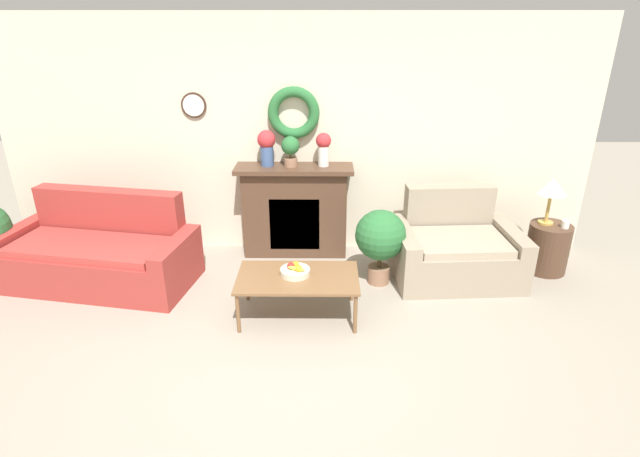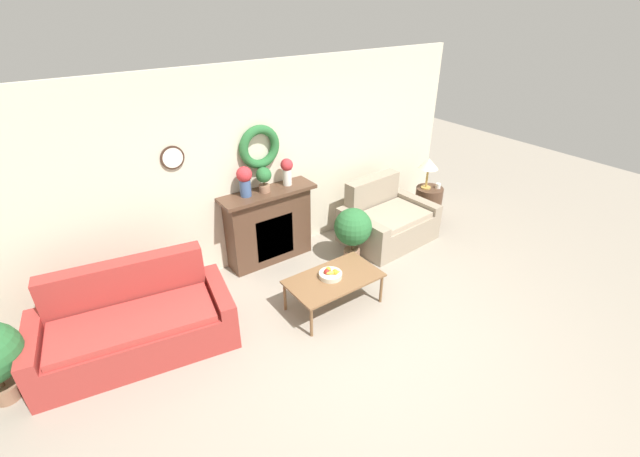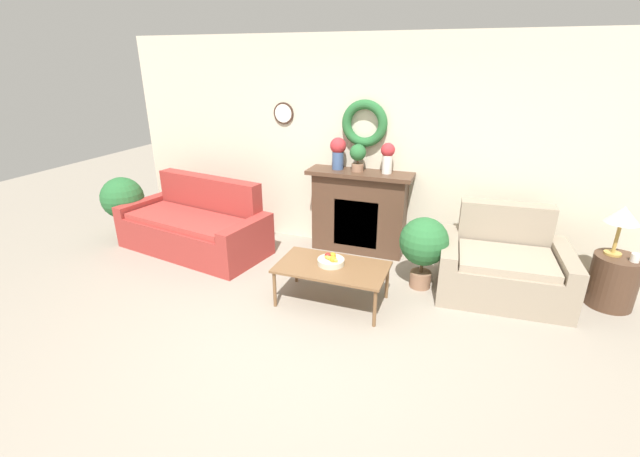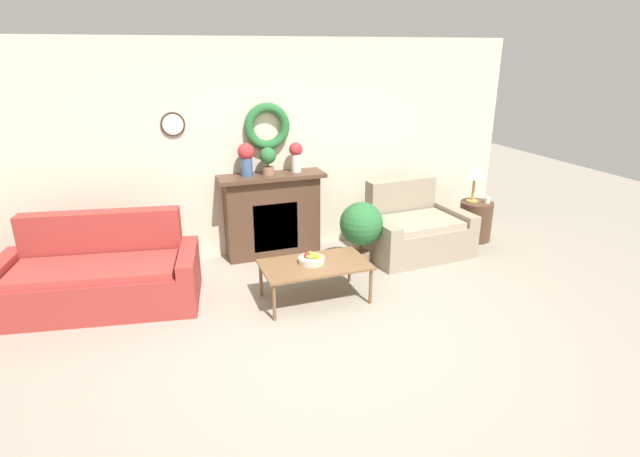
{
  "view_description": "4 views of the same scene",
  "coord_description": "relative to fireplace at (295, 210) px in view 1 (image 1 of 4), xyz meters",
  "views": [
    {
      "loc": [
        0.31,
        -3.23,
        2.65
      ],
      "look_at": [
        0.27,
        1.26,
        0.73
      ],
      "focal_mm": 28.0,
      "sensor_mm": 36.0,
      "label": 1
    },
    {
      "loc": [
        -2.5,
        -2.45,
        3.43
      ],
      "look_at": [
        0.18,
        1.29,
        0.86
      ],
      "focal_mm": 24.0,
      "sensor_mm": 36.0,
      "label": 2
    },
    {
      "loc": [
        1.3,
        -2.89,
        2.4
      ],
      "look_at": [
        -0.2,
        1.2,
        0.67
      ],
      "focal_mm": 24.0,
      "sensor_mm": 36.0,
      "label": 3
    },
    {
      "loc": [
        -1.52,
        -3.72,
        2.56
      ],
      "look_at": [
        0.27,
        1.26,
        0.65
      ],
      "focal_mm": 28.0,
      "sensor_mm": 36.0,
      "label": 4
    }
  ],
  "objects": [
    {
      "name": "couch_left",
      "position": [
        -2.05,
        -0.7,
        -0.23
      ],
      "size": [
        2.12,
        1.23,
        0.93
      ],
      "rotation": [
        0.0,
        0.0,
        -0.17
      ],
      "color": "#9E332D",
      "rests_on": "ground_plane"
    },
    {
      "name": "fireplace",
      "position": [
        0.0,
        0.0,
        0.0
      ],
      "size": [
        1.33,
        0.41,
        1.09
      ],
      "color": "#4C3323",
      "rests_on": "ground_plane"
    },
    {
      "name": "side_table_by_loveseat",
      "position": [
        2.83,
        -0.43,
        -0.27
      ],
      "size": [
        0.45,
        0.45,
        0.55
      ],
      "color": "#4C3323",
      "rests_on": "ground_plane"
    },
    {
      "name": "vase_on_mantel_right",
      "position": [
        0.33,
        0.01,
        0.76
      ],
      "size": [
        0.17,
        0.17,
        0.37
      ],
      "color": "silver",
      "rests_on": "fireplace"
    },
    {
      "name": "vase_on_mantel_left",
      "position": [
        -0.3,
        0.01,
        0.77
      ],
      "size": [
        0.2,
        0.2,
        0.4
      ],
      "color": "#3D5684",
      "rests_on": "fireplace"
    },
    {
      "name": "fruit_bowl",
      "position": [
        0.07,
        -1.34,
        -0.09
      ],
      "size": [
        0.28,
        0.28,
        0.11
      ],
      "color": "beige",
      "rests_on": "coffee_table"
    },
    {
      "name": "wall_back",
      "position": [
        0.03,
        0.2,
        0.81
      ],
      "size": [
        6.8,
        0.18,
        2.7
      ],
      "color": "beige",
      "rests_on": "ground_plane"
    },
    {
      "name": "potted_plant_on_mantel",
      "position": [
        -0.04,
        -0.01,
        0.74
      ],
      "size": [
        0.21,
        0.21,
        0.34
      ],
      "color": "#8E664C",
      "rests_on": "fireplace"
    },
    {
      "name": "ground_plane",
      "position": [
        0.03,
        -2.22,
        -0.55
      ],
      "size": [
        16.0,
        16.0,
        0.0
      ],
      "primitive_type": "plane",
      "color": "gray"
    },
    {
      "name": "loveseat_right",
      "position": [
        1.76,
        -0.53,
        -0.24
      ],
      "size": [
        1.38,
        1.06,
        0.92
      ],
      "rotation": [
        0.0,
        0.0,
        0.06
      ],
      "color": "gray",
      "rests_on": "ground_plane"
    },
    {
      "name": "mug",
      "position": [
        2.93,
        -0.51,
        0.04
      ],
      "size": [
        0.08,
        0.08,
        0.08
      ],
      "color": "silver",
      "rests_on": "side_table_by_loveseat"
    },
    {
      "name": "potted_plant_floor_by_loveseat",
      "position": [
        0.93,
        -0.72,
        -0.02
      ],
      "size": [
        0.53,
        0.53,
        0.82
      ],
      "color": "#8E664C",
      "rests_on": "ground_plane"
    },
    {
      "name": "coffee_table",
      "position": [
        0.1,
        -1.38,
        -0.16
      ],
      "size": [
        1.13,
        0.64,
        0.42
      ],
      "color": "brown",
      "rests_on": "ground_plane"
    },
    {
      "name": "table_lamp",
      "position": [
        2.77,
        -0.39,
        0.41
      ],
      "size": [
        0.32,
        0.32,
        0.51
      ],
      "color": "#B28E42",
      "rests_on": "side_table_by_loveseat"
    }
  ]
}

